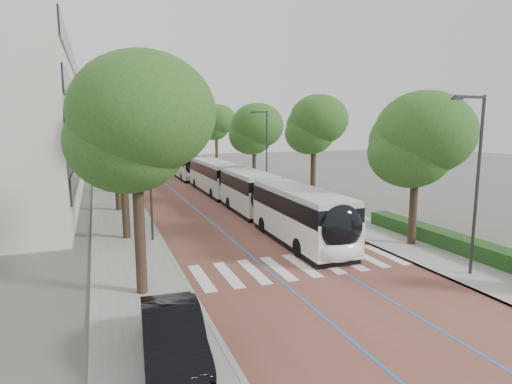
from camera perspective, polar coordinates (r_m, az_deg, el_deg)
ground at (r=20.51m, az=6.82°, el=-10.64°), size 160.00×160.00×0.00m
road at (r=58.22m, az=-11.51°, el=2.11°), size 11.00×140.00×0.02m
sidewalk_left at (r=57.54m, az=-18.91°, el=1.77°), size 4.00×140.00×0.12m
sidewalk_right at (r=59.83m, az=-4.40°, el=2.50°), size 4.00×140.00×0.12m
kerb_left at (r=57.62m, az=-17.02°, el=1.87°), size 0.20×140.00×0.14m
kerb_right at (r=59.33m, az=-6.17°, el=2.42°), size 0.20×140.00×0.14m
zebra_crossing at (r=21.43m, az=6.06°, el=-9.68°), size 10.55×3.60×0.01m
lane_line_left at (r=57.99m, az=-13.08°, el=2.05°), size 0.12×126.00×0.01m
lane_line_right at (r=58.49m, az=-9.97°, el=2.20°), size 0.12×126.00×0.01m
hedge at (r=25.68m, az=25.32°, el=-6.19°), size 1.20×14.00×0.80m
streetlight_near at (r=21.12m, az=27.20°, el=2.43°), size 1.82×0.20×8.00m
streetlight_far at (r=42.15m, az=1.22°, el=6.26°), size 1.82×0.20×8.00m
lamp_post_left at (r=25.43m, az=-13.95°, el=2.54°), size 0.14×0.14×8.00m
trees_left at (r=43.54m, az=-18.79°, el=8.21°), size 6.26×60.86×10.07m
trees_right at (r=42.94m, az=2.35°, el=8.24°), size 5.90×47.32×9.10m
lead_bus at (r=28.29m, az=2.62°, el=-1.66°), size 2.91×18.45×3.20m
bus_queued_0 at (r=42.95m, az=-5.46°, el=1.99°), size 2.61×12.41×3.20m
bus_queued_1 at (r=55.71m, az=-9.32°, el=3.54°), size 2.60×12.41×3.20m
bus_queued_2 at (r=69.16m, az=-11.19°, el=4.54°), size 3.11×12.50×3.20m
parked_car at (r=13.08m, az=-11.06°, el=-18.34°), size 1.99×4.90×1.58m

